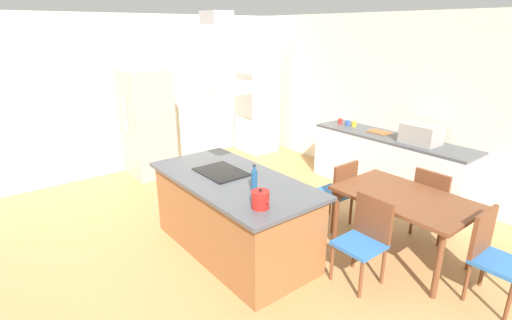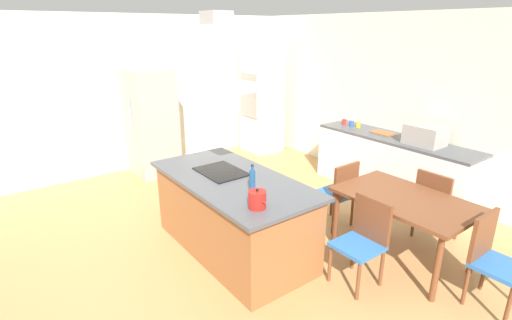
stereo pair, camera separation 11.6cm
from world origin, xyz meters
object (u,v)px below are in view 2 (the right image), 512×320
(countertop_microwave, at_px, (425,135))
(wall_oven_stack, at_px, (262,98))
(chair_facing_back_wall, at_px, (435,202))
(coffee_mug_red, at_px, (344,122))
(refrigerator, at_px, (151,123))
(chair_at_right_end, at_px, (492,255))
(coffee_mug_yellow, at_px, (358,125))
(coffee_mug_blue, at_px, (352,123))
(chair_facing_island, at_px, (364,236))
(chair_at_left_end, at_px, (339,191))
(olive_oil_bottle, at_px, (252,181))
(cutting_board, at_px, (383,133))
(dining_table, at_px, (405,204))
(range_hood, at_px, (218,65))
(cooktop, at_px, (221,171))
(tea_kettle, at_px, (257,200))

(countertop_microwave, bearing_deg, wall_oven_stack, -176.14)
(wall_oven_stack, height_order, chair_facing_back_wall, wall_oven_stack)
(coffee_mug_red, relative_size, refrigerator, 0.05)
(refrigerator, height_order, chair_at_right_end, refrigerator)
(coffee_mug_yellow, relative_size, wall_oven_stack, 0.04)
(coffee_mug_blue, bearing_deg, chair_facing_island, -47.19)
(countertop_microwave, distance_m, chair_facing_island, 2.34)
(chair_at_left_end, distance_m, chair_facing_back_wall, 1.13)
(wall_oven_stack, bearing_deg, olive_oil_bottle, -38.82)
(countertop_microwave, relative_size, wall_oven_stack, 0.23)
(chair_at_left_end, relative_size, chair_at_right_end, 1.00)
(cutting_board, height_order, chair_facing_back_wall, cutting_board)
(chair_at_left_end, bearing_deg, wall_oven_stack, 158.78)
(refrigerator, distance_m, chair_at_right_end, 5.30)
(dining_table, distance_m, chair_facing_back_wall, 0.68)
(coffee_mug_blue, bearing_deg, coffee_mug_yellow, 10.14)
(coffee_mug_red, height_order, refrigerator, refrigerator)
(coffee_mug_red, xyz_separation_m, wall_oven_stack, (-1.99, -0.26, 0.16))
(wall_oven_stack, bearing_deg, coffee_mug_red, 7.50)
(countertop_microwave, xyz_separation_m, range_hood, (-0.79, -2.88, 1.06))
(cooktop, height_order, refrigerator, refrigerator)
(cooktop, relative_size, coffee_mug_blue, 6.67)
(refrigerator, bearing_deg, cutting_board, 42.96)
(olive_oil_bottle, distance_m, chair_facing_island, 1.24)
(dining_table, bearing_deg, coffee_mug_red, 145.10)
(olive_oil_bottle, xyz_separation_m, coffee_mug_yellow, (-1.10, 2.99, -0.08))
(olive_oil_bottle, distance_m, countertop_microwave, 2.94)
(cutting_board, relative_size, chair_facing_back_wall, 0.38)
(coffee_mug_yellow, xyz_separation_m, refrigerator, (-2.34, -2.64, -0.03))
(cutting_board, bearing_deg, wall_oven_stack, -174.12)
(coffee_mug_blue, xyz_separation_m, wall_oven_stack, (-2.14, -0.26, 0.16))
(coffee_mug_blue, xyz_separation_m, coffee_mug_yellow, (0.12, 0.02, 0.00))
(range_hood, bearing_deg, cooktop, 0.00)
(chair_facing_island, height_order, chair_at_right_end, same)
(dining_table, relative_size, range_hood, 1.56)
(tea_kettle, height_order, chair_facing_back_wall, tea_kettle)
(cutting_board, distance_m, chair_at_left_end, 1.68)
(tea_kettle, relative_size, coffee_mug_blue, 2.43)
(dining_table, height_order, range_hood, range_hood)
(refrigerator, distance_m, chair_at_left_end, 3.53)
(wall_oven_stack, xyz_separation_m, refrigerator, (-0.08, -2.35, -0.19))
(coffee_mug_red, bearing_deg, coffee_mug_blue, 0.69)
(tea_kettle, bearing_deg, wall_oven_stack, 141.93)
(refrigerator, bearing_deg, coffee_mug_blue, 49.68)
(wall_oven_stack, distance_m, refrigerator, 2.36)
(countertop_microwave, bearing_deg, chair_at_right_end, -42.76)
(cutting_board, relative_size, range_hood, 0.38)
(wall_oven_stack, relative_size, chair_facing_back_wall, 2.47)
(cutting_board, bearing_deg, tea_kettle, -73.88)
(coffee_mug_red, bearing_deg, cooktop, -76.63)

